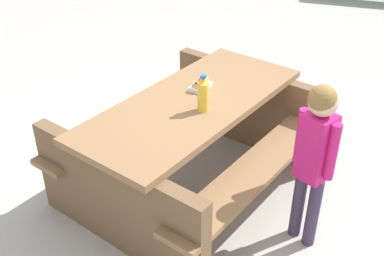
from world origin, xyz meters
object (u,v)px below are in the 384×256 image
object	(u,v)px
picnic_table	(192,137)
child_in_coat	(315,148)
soda_bottle	(203,94)
hotdog_tray	(201,85)

from	to	relation	value
picnic_table	child_in_coat	world-z (taller)	child_in_coat
picnic_table	soda_bottle	world-z (taller)	soda_bottle
soda_bottle	hotdog_tray	distance (m)	0.33
picnic_table	child_in_coat	xyz separation A→B (m)	(0.05, -0.93, 0.30)
soda_bottle	child_in_coat	bearing A→B (deg)	-82.34
picnic_table	hotdog_tray	size ratio (longest dim) A/B	9.51
picnic_table	child_in_coat	size ratio (longest dim) A/B	1.62
picnic_table	child_in_coat	distance (m)	0.98
soda_bottle	child_in_coat	size ratio (longest dim) A/B	0.23
child_in_coat	soda_bottle	bearing A→B (deg)	97.66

